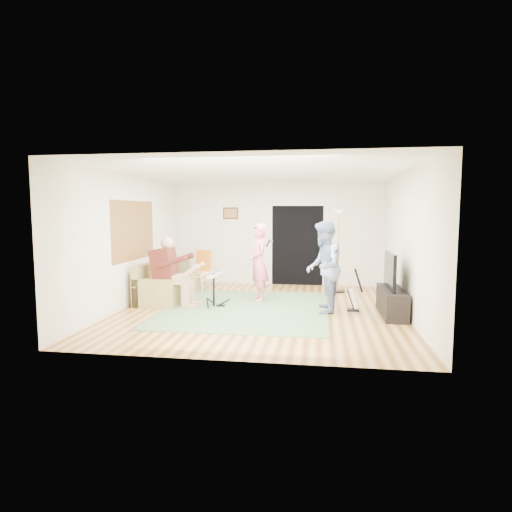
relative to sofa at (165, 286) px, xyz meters
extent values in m
plane|color=brown|center=(2.29, -0.74, -0.28)|extent=(6.00, 6.00, 0.00)
plane|color=white|center=(2.29, -0.74, 2.42)|extent=(6.00, 6.00, 0.00)
plane|color=olive|center=(-0.45, -0.54, 1.27)|extent=(0.00, 2.05, 2.05)
plane|color=black|center=(2.84, 2.25, 0.77)|extent=(2.10, 0.00, 2.10)
cube|color=#3F2314|center=(1.04, 2.25, 1.62)|extent=(0.42, 0.03, 0.32)
cube|color=#4F6F43|center=(1.99, -0.75, -0.27)|extent=(3.24, 3.69, 0.02)
cube|color=#9D8B4E|center=(0.09, 0.00, -0.07)|extent=(0.83, 1.67, 0.41)
cube|color=#9D8B4E|center=(-0.26, 0.00, 0.14)|extent=(0.16, 2.06, 0.83)
cube|color=#9D8B4E|center=(0.09, 0.93, 0.02)|extent=(0.83, 0.20, 0.59)
cube|color=#9D8B4E|center=(0.09, -0.93, 0.02)|extent=(0.83, 0.20, 0.59)
cube|color=#582018|center=(0.24, -0.65, 0.58)|extent=(0.40, 0.52, 0.66)
sphere|color=tan|center=(0.31, -0.65, 1.02)|extent=(0.26, 0.26, 0.26)
cylinder|color=black|center=(1.29, -0.65, 0.06)|extent=(0.05, 0.05, 0.64)
cube|color=white|center=(1.29, -0.65, 0.37)|extent=(0.12, 0.64, 0.04)
imported|color=pink|center=(2.12, 0.06, 0.57)|extent=(0.60, 0.72, 1.69)
imported|color=#7281A7|center=(3.51, -0.81, 0.61)|extent=(0.70, 0.89, 1.77)
cube|color=black|center=(4.10, -0.60, -0.26)|extent=(0.23, 0.19, 0.03)
cube|color=silver|center=(4.10, -0.60, -0.04)|extent=(0.18, 0.27, 0.36)
cylinder|color=black|center=(4.19, -0.60, 0.33)|extent=(0.19, 0.04, 0.47)
cylinder|color=black|center=(3.87, 1.37, -0.26)|extent=(0.36, 0.36, 0.03)
cylinder|color=tan|center=(3.87, 1.37, 0.69)|extent=(0.05, 0.05, 1.89)
cone|color=white|center=(3.87, 1.37, 1.66)|extent=(0.32, 0.32, 0.13)
cube|color=#D0B187|center=(0.50, 1.07, 0.17)|extent=(0.52, 0.52, 0.04)
cube|color=orange|center=(0.50, 1.26, 0.50)|extent=(0.41, 0.19, 0.42)
cube|color=black|center=(4.79, -0.84, -0.03)|extent=(0.40, 1.40, 0.50)
cube|color=black|center=(4.74, -0.84, 0.57)|extent=(0.06, 1.06, 0.68)
camera|label=1|loc=(3.43, -9.06, 1.68)|focal=30.00mm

